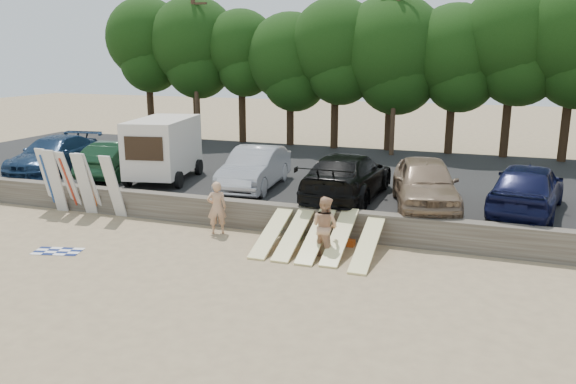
{
  "coord_description": "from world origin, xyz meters",
  "views": [
    {
      "loc": [
        6.87,
        -14.75,
        6.08
      ],
      "look_at": [
        0.56,
        3.0,
        1.46
      ],
      "focal_mm": 35.0,
      "sensor_mm": 36.0,
      "label": 1
    }
  ],
  "objects_px": {
    "car_4": "(425,183)",
    "beachgoer_a": "(217,208)",
    "cooler": "(296,234)",
    "box_trailer": "(163,146)",
    "car_1": "(120,158)",
    "beachgoer_b": "(325,226)",
    "car_2": "(255,168)",
    "car_0": "(54,155)",
    "car_5": "(527,187)",
    "car_3": "(347,176)"
  },
  "relations": [
    {
      "from": "car_0",
      "to": "car_1",
      "type": "xyz_separation_m",
      "value": [
        3.41,
        0.37,
        -0.02
      ]
    },
    {
      "from": "car_0",
      "to": "car_5",
      "type": "xyz_separation_m",
      "value": [
        20.52,
        -0.15,
        0.08
      ]
    },
    {
      "from": "car_1",
      "to": "beachgoer_b",
      "type": "xyz_separation_m",
      "value": [
        11.16,
        -5.16,
        -0.56
      ]
    },
    {
      "from": "beachgoer_b",
      "to": "car_4",
      "type": "bearing_deg",
      "value": -97.11
    },
    {
      "from": "car_2",
      "to": "beachgoer_b",
      "type": "xyz_separation_m",
      "value": [
        4.42,
        -4.95,
        -0.6
      ]
    },
    {
      "from": "car_0",
      "to": "car_4",
      "type": "relative_size",
      "value": 1.07
    },
    {
      "from": "beachgoer_b",
      "to": "car_0",
      "type": "bearing_deg",
      "value": 5.67
    },
    {
      "from": "car_4",
      "to": "box_trailer",
      "type": "bearing_deg",
      "value": 163.8
    },
    {
      "from": "beachgoer_a",
      "to": "beachgoer_b",
      "type": "distance_m",
      "value": 4.23
    },
    {
      "from": "beachgoer_b",
      "to": "cooler",
      "type": "relative_size",
      "value": 4.95
    },
    {
      "from": "box_trailer",
      "to": "car_0",
      "type": "bearing_deg",
      "value": 170.76
    },
    {
      "from": "car_4",
      "to": "beachgoer_a",
      "type": "height_order",
      "value": "car_4"
    },
    {
      "from": "car_1",
      "to": "beachgoer_b",
      "type": "distance_m",
      "value": 12.31
    },
    {
      "from": "car_4",
      "to": "beachgoer_b",
      "type": "height_order",
      "value": "car_4"
    },
    {
      "from": "car_1",
      "to": "car_5",
      "type": "xyz_separation_m",
      "value": [
        17.11,
        -0.51,
        0.1
      ]
    },
    {
      "from": "car_4",
      "to": "beachgoer_a",
      "type": "distance_m",
      "value": 7.49
    },
    {
      "from": "box_trailer",
      "to": "car_0",
      "type": "height_order",
      "value": "box_trailer"
    },
    {
      "from": "box_trailer",
      "to": "beachgoer_a",
      "type": "relative_size",
      "value": 2.46
    },
    {
      "from": "beachgoer_b",
      "to": "cooler",
      "type": "distance_m",
      "value": 1.97
    },
    {
      "from": "car_3",
      "to": "beachgoer_a",
      "type": "xyz_separation_m",
      "value": [
        -3.72,
        -3.67,
        -0.65
      ]
    },
    {
      "from": "beachgoer_a",
      "to": "beachgoer_b",
      "type": "height_order",
      "value": "beachgoer_b"
    },
    {
      "from": "car_4",
      "to": "cooler",
      "type": "relative_size",
      "value": 13.91
    },
    {
      "from": "box_trailer",
      "to": "car_1",
      "type": "bearing_deg",
      "value": 164.66
    },
    {
      "from": "box_trailer",
      "to": "car_5",
      "type": "bearing_deg",
      "value": -12.3
    },
    {
      "from": "beachgoer_a",
      "to": "beachgoer_b",
      "type": "xyz_separation_m",
      "value": [
        4.14,
        -0.87,
        0.01
      ]
    },
    {
      "from": "cooler",
      "to": "beachgoer_a",
      "type": "bearing_deg",
      "value": -174.59
    },
    {
      "from": "beachgoer_b",
      "to": "cooler",
      "type": "bearing_deg",
      "value": -17.41
    },
    {
      "from": "car_3",
      "to": "car_5",
      "type": "relative_size",
      "value": 1.14
    },
    {
      "from": "car_1",
      "to": "box_trailer",
      "type": "bearing_deg",
      "value": 170.96
    },
    {
      "from": "car_3",
      "to": "beachgoer_a",
      "type": "distance_m",
      "value": 5.26
    },
    {
      "from": "box_trailer",
      "to": "car_5",
      "type": "relative_size",
      "value": 0.86
    },
    {
      "from": "box_trailer",
      "to": "car_4",
      "type": "bearing_deg",
      "value": -14.94
    },
    {
      "from": "car_2",
      "to": "car_4",
      "type": "bearing_deg",
      "value": -10.66
    },
    {
      "from": "car_5",
      "to": "beachgoer_a",
      "type": "relative_size",
      "value": 2.85
    },
    {
      "from": "car_4",
      "to": "beachgoer_b",
      "type": "distance_m",
      "value": 4.95
    },
    {
      "from": "car_0",
      "to": "beachgoer_b",
      "type": "xyz_separation_m",
      "value": [
        14.58,
        -4.8,
        -0.58
      ]
    },
    {
      "from": "box_trailer",
      "to": "cooler",
      "type": "distance_m",
      "value": 8.54
    },
    {
      "from": "car_1",
      "to": "car_3",
      "type": "distance_m",
      "value": 10.77
    },
    {
      "from": "car_0",
      "to": "beachgoer_a",
      "type": "xyz_separation_m",
      "value": [
        10.44,
        -3.93,
        -0.59
      ]
    },
    {
      "from": "car_2",
      "to": "beachgoer_a",
      "type": "distance_m",
      "value": 4.13
    },
    {
      "from": "car_2",
      "to": "beachgoer_a",
      "type": "bearing_deg",
      "value": -90.67
    },
    {
      "from": "car_3",
      "to": "beachgoer_b",
      "type": "relative_size",
      "value": 3.22
    },
    {
      "from": "car_1",
      "to": "car_3",
      "type": "height_order",
      "value": "car_3"
    },
    {
      "from": "car_4",
      "to": "car_1",
      "type": "bearing_deg",
      "value": 163.72
    },
    {
      "from": "box_trailer",
      "to": "car_0",
      "type": "relative_size",
      "value": 0.81
    },
    {
      "from": "car_0",
      "to": "car_1",
      "type": "distance_m",
      "value": 3.43
    },
    {
      "from": "car_1",
      "to": "car_2",
      "type": "height_order",
      "value": "car_2"
    },
    {
      "from": "car_5",
      "to": "car_3",
      "type": "bearing_deg",
      "value": 11.23
    },
    {
      "from": "box_trailer",
      "to": "beachgoer_a",
      "type": "bearing_deg",
      "value": -52.82
    },
    {
      "from": "box_trailer",
      "to": "beachgoer_b",
      "type": "distance_m",
      "value": 10.13
    }
  ]
}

